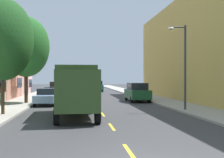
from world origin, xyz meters
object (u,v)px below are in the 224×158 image
object	(u,v)px
street_tree_second	(3,39)
parked_wagon_burgundy	(65,86)
parked_suv_orange	(57,89)
parked_hatchback_sky	(46,97)
street_lamp	(183,60)
moving_teal_sedan	(97,86)
parked_sedan_white	(53,93)
delivery_box_truck	(76,87)
parked_suv_forest	(137,92)
street_tree_third	(26,47)
parked_pickup_silver	(61,88)

from	to	relation	value
street_tree_second	parked_wagon_burgundy	distance (m)	42.79
parked_suv_orange	parked_hatchback_sky	xyz separation A→B (m)	(-0.04, -14.10, -0.23)
street_tree_second	street_lamp	distance (m)	12.45
street_lamp	moving_teal_sedan	bearing A→B (deg)	97.43
street_tree_second	parked_wagon_burgundy	world-z (taller)	street_tree_second
parked_hatchback_sky	parked_sedan_white	bearing A→B (deg)	89.86
parked_hatchback_sky	moving_teal_sedan	xyz separation A→B (m)	(6.23, 25.68, 0.23)
delivery_box_truck	parked_suv_orange	size ratio (longest dim) A/B	1.64
parked_wagon_burgundy	moving_teal_sedan	xyz separation A→B (m)	(6.11, -9.63, 0.18)
parked_hatchback_sky	delivery_box_truck	bearing A→B (deg)	-71.86
delivery_box_truck	parked_sedan_white	xyz separation A→B (m)	(-2.61, 14.66, -1.09)
street_tree_second	parked_suv_forest	size ratio (longest dim) A/B	1.54
street_tree_third	parked_wagon_burgundy	world-z (taller)	street_tree_third
delivery_box_truck	parked_sedan_white	bearing A→B (deg)	100.10
parked_wagon_burgundy	parked_hatchback_sky	world-z (taller)	same
parked_sedan_white	street_lamp	bearing A→B (deg)	-50.72
parked_pickup_silver	parked_wagon_burgundy	bearing A→B (deg)	89.87
parked_wagon_burgundy	moving_teal_sedan	distance (m)	11.41
street_tree_third	moving_teal_sedan	distance (m)	26.01
parked_suv_orange	parked_hatchback_sky	size ratio (longest dim) A/B	1.20
parked_hatchback_sky	parked_wagon_burgundy	bearing A→B (deg)	89.80
parked_wagon_burgundy	street_lamp	bearing A→B (deg)	-76.08
street_tree_second	street_tree_third	xyz separation A→B (m)	(0.00, 8.61, 0.42)
parked_sedan_white	delivery_box_truck	bearing A→B (deg)	-79.90
parked_wagon_burgundy	parked_hatchback_sky	bearing A→B (deg)	-90.20
parked_suv_orange	street_tree_third	bearing A→B (deg)	-98.97
street_lamp	parked_hatchback_sky	xyz separation A→B (m)	(-10.37, 6.02, -2.97)
parked_suv_orange	parked_pickup_silver	bearing A→B (deg)	89.61
street_tree_second	parked_suv_orange	size ratio (longest dim) A/B	1.53
parked_pickup_silver	parked_sedan_white	world-z (taller)	parked_pickup_silver
street_tree_third	parked_suv_orange	world-z (taller)	street_tree_third
street_tree_third	street_lamp	bearing A→B (deg)	-30.95
parked_sedan_white	moving_teal_sedan	world-z (taller)	moving_teal_sedan
parked_sedan_white	moving_teal_sedan	size ratio (longest dim) A/B	0.94
street_lamp	parked_sedan_white	bearing A→B (deg)	129.28
parked_sedan_white	parked_pickup_silver	bearing A→B (deg)	89.71
street_tree_third	parked_pickup_silver	bearing A→B (deg)	84.20
parked_suv_orange	parked_suv_forest	bearing A→B (deg)	-50.79
street_lamp	parked_suv_forest	xyz separation A→B (m)	(-1.48, 9.26, -2.74)
parked_suv_forest	moving_teal_sedan	size ratio (longest dim) A/B	1.00
parked_suv_orange	parked_wagon_burgundy	distance (m)	21.21
street_lamp	delivery_box_truck	size ratio (longest dim) A/B	0.77
parked_hatchback_sky	moving_teal_sedan	size ratio (longest dim) A/B	0.84
parked_pickup_silver	parked_suv_orange	xyz separation A→B (m)	(-0.05, -7.56, 0.16)
parked_suv_forest	moving_teal_sedan	world-z (taller)	same
street_lamp	moving_teal_sedan	size ratio (longest dim) A/B	1.28
parked_wagon_burgundy	moving_teal_sedan	world-z (taller)	moving_teal_sedan
street_tree_second	parked_pickup_silver	size ratio (longest dim) A/B	1.38
parked_suv_orange	parked_sedan_white	xyz separation A→B (m)	(-0.02, -7.46, -0.24)
street_tree_second	moving_teal_sedan	xyz separation A→B (m)	(8.20, 32.91, -3.91)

